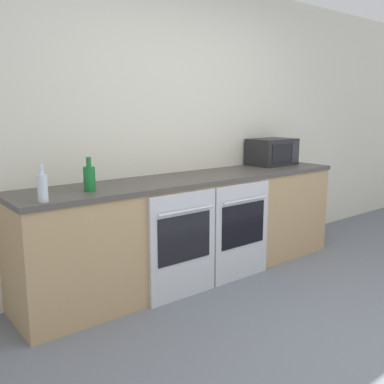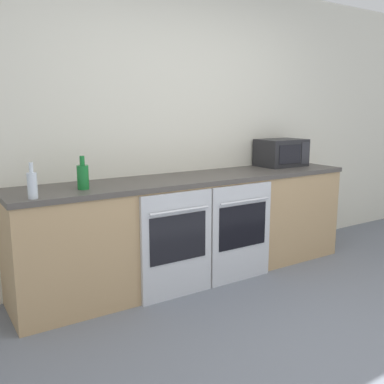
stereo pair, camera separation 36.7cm
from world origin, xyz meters
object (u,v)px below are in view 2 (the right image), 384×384
Objects in this scene: oven_left at (178,245)px; microwave at (281,153)px; bottle_clear at (32,185)px; bottle_green at (83,176)px; oven_right at (242,232)px.

microwave is (1.48, 0.42, 0.60)m from oven_left.
microwave is 2.53m from bottle_clear.
bottle_green is (0.38, 0.15, 0.00)m from bottle_clear.
oven_left and oven_right have the same top height.
bottle_green reaches higher than bottle_clear.
microwave is at bearing 26.65° from oven_right.
bottle_clear is at bearing -172.31° from microwave.
bottle_clear is at bearing 175.15° from oven_left.
oven_right is 3.58× the size of bottle_clear.
oven_right is at bearing -10.64° from bottle_green.
microwave reaches higher than bottle_green.
bottle_green reaches higher than oven_left.
oven_left is 0.88m from bottle_green.
bottle_green is (-1.27, 0.24, 0.56)m from oven_right.
oven_right is at bearing 0.00° from oven_left.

